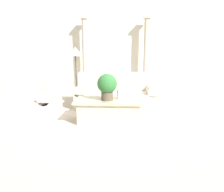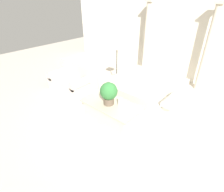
{
  "view_description": "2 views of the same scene",
  "coord_description": "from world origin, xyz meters",
  "px_view_note": "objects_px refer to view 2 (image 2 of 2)",
  "views": [
    {
      "loc": [
        0.22,
        -4.91,
        1.5
      ],
      "look_at": [
        -0.03,
        -0.24,
        0.5
      ],
      "focal_mm": 35.0,
      "sensor_mm": 36.0,
      "label": 1
    },
    {
      "loc": [
        2.22,
        -3.07,
        2.72
      ],
      "look_at": [
        -0.24,
        -0.24,
        0.52
      ],
      "focal_mm": 28.0,
      "sensor_mm": 36.0,
      "label": 2
    }
  ],
  "objects_px": {
    "coffee_table": "(111,111)",
    "floor_lamp": "(117,48)",
    "sofa_long": "(144,90)",
    "loveseat": "(74,80)",
    "potted_plant": "(109,92)"
  },
  "relations": [
    {
      "from": "floor_lamp",
      "to": "coffee_table",
      "type": "bearing_deg",
      "value": -54.47
    },
    {
      "from": "loveseat",
      "to": "floor_lamp",
      "type": "xyz_separation_m",
      "value": [
        0.95,
        0.99,
        0.99
      ]
    },
    {
      "from": "loveseat",
      "to": "potted_plant",
      "type": "distance_m",
      "value": 2.0
    },
    {
      "from": "sofa_long",
      "to": "loveseat",
      "type": "bearing_deg",
      "value": -157.11
    },
    {
      "from": "coffee_table",
      "to": "floor_lamp",
      "type": "distance_m",
      "value": 2.04
    },
    {
      "from": "sofa_long",
      "to": "floor_lamp",
      "type": "height_order",
      "value": "floor_lamp"
    },
    {
      "from": "loveseat",
      "to": "potted_plant",
      "type": "relative_size",
      "value": 2.56
    },
    {
      "from": "sofa_long",
      "to": "loveseat",
      "type": "distance_m",
      "value": 2.23
    },
    {
      "from": "potted_plant",
      "to": "sofa_long",
      "type": "bearing_deg",
      "value": 83.27
    },
    {
      "from": "coffee_table",
      "to": "floor_lamp",
      "type": "bearing_deg",
      "value": 125.53
    },
    {
      "from": "sofa_long",
      "to": "potted_plant",
      "type": "distance_m",
      "value": 1.39
    },
    {
      "from": "sofa_long",
      "to": "coffee_table",
      "type": "bearing_deg",
      "value": -95.17
    },
    {
      "from": "loveseat",
      "to": "sofa_long",
      "type": "bearing_deg",
      "value": 22.89
    },
    {
      "from": "loveseat",
      "to": "floor_lamp",
      "type": "relative_size",
      "value": 0.9
    },
    {
      "from": "sofa_long",
      "to": "floor_lamp",
      "type": "xyz_separation_m",
      "value": [
        -1.11,
        0.12,
        1.0
      ]
    }
  ]
}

